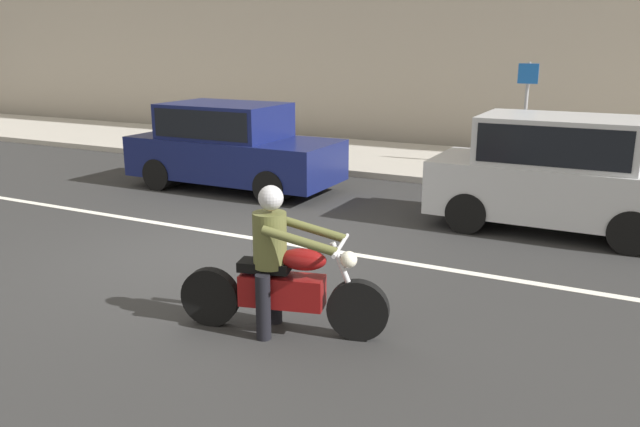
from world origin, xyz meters
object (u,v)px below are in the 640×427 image
(parked_hatchback_silver, at_px, (556,172))
(street_sign_post, at_px, (526,104))
(parked_sedan_navy, at_px, (231,146))
(motorcycle_with_rider_olive, at_px, (281,274))

(parked_hatchback_silver, height_order, street_sign_post, street_sign_post)
(parked_hatchback_silver, xyz_separation_m, street_sign_post, (-1.29, 4.62, 0.63))
(parked_hatchback_silver, relative_size, parked_sedan_navy, 0.88)
(parked_hatchback_silver, distance_m, parked_sedan_navy, 6.24)
(parked_hatchback_silver, height_order, parked_sedan_navy, parked_hatchback_silver)
(motorcycle_with_rider_olive, bearing_deg, parked_sedan_navy, 128.99)
(parked_hatchback_silver, distance_m, street_sign_post, 4.84)
(motorcycle_with_rider_olive, relative_size, parked_sedan_navy, 0.50)
(parked_hatchback_silver, xyz_separation_m, parked_sedan_navy, (-6.23, 0.17, -0.05))
(motorcycle_with_rider_olive, relative_size, parked_hatchback_silver, 0.57)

